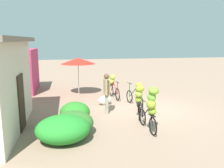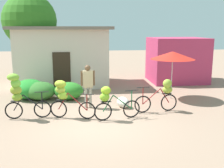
% 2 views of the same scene
% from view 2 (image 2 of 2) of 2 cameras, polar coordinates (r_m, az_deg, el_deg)
% --- Properties ---
extents(ground_plane, '(60.00, 60.00, 0.00)m').
position_cam_2_polar(ground_plane, '(9.34, -3.46, -8.36)').
color(ground_plane, '#957762').
extents(building_low, '(5.46, 3.67, 3.30)m').
position_cam_2_polar(building_low, '(15.69, -10.28, 5.99)').
color(building_low, beige).
rests_on(building_low, ground).
extents(shop_pink, '(3.20, 2.80, 2.64)m').
position_cam_2_polar(shop_pink, '(16.80, 13.60, 5.03)').
color(shop_pink, '#B6325A').
rests_on(shop_pink, ground).
extents(tree_behind_building, '(3.31, 3.31, 5.31)m').
position_cam_2_polar(tree_behind_building, '(17.65, -17.11, 12.68)').
color(tree_behind_building, brown).
rests_on(tree_behind_building, ground).
extents(hedge_bush_front_left, '(1.43, 1.72, 0.87)m').
position_cam_2_polar(hedge_bush_front_left, '(13.07, -17.21, -0.99)').
color(hedge_bush_front_left, '#24842A').
rests_on(hedge_bush_front_left, ground).
extents(hedge_bush_front_right, '(1.35, 1.40, 0.81)m').
position_cam_2_polar(hedge_bush_front_right, '(12.66, -14.94, -1.40)').
color(hedge_bush_front_right, '#326B29').
rests_on(hedge_bush_front_right, ground).
extents(hedge_bush_mid, '(1.32, 1.18, 0.79)m').
position_cam_2_polar(hedge_bush_mid, '(12.43, -9.17, -1.44)').
color(hedge_bush_mid, '#2C7E25').
rests_on(hedge_bush_mid, ground).
extents(market_umbrella, '(2.01, 2.01, 2.19)m').
position_cam_2_polar(market_umbrella, '(12.44, 12.79, 5.96)').
color(market_umbrella, beige).
rests_on(market_umbrella, ground).
extents(bicycle_leftmost, '(1.64, 0.47, 1.66)m').
position_cam_2_polar(bicycle_leftmost, '(10.08, -19.26, -1.62)').
color(bicycle_leftmost, black).
rests_on(bicycle_leftmost, ground).
extents(bicycle_near_pile, '(1.66, 0.61, 1.40)m').
position_cam_2_polar(bicycle_near_pile, '(9.79, -10.01, -2.41)').
color(bicycle_near_pile, black).
rests_on(bicycle_near_pile, ground).
extents(bicycle_center_loaded, '(1.71, 0.48, 1.23)m').
position_cam_2_polar(bicycle_center_loaded, '(9.47, -0.27, -3.59)').
color(bicycle_center_loaded, black).
rests_on(bicycle_center_loaded, ground).
extents(bicycle_by_shop, '(1.75, 0.42, 1.29)m').
position_cam_2_polar(bicycle_by_shop, '(10.60, 10.73, -1.93)').
color(bicycle_by_shop, black).
rests_on(bicycle_by_shop, ground).
extents(produce_sack, '(0.66, 0.81, 0.44)m').
position_cam_2_polar(produce_sack, '(11.07, 2.36, -3.89)').
color(produce_sack, silver).
rests_on(produce_sack, ground).
extents(person_vendor, '(0.58, 0.24, 1.77)m').
position_cam_2_polar(person_vendor, '(10.89, -5.16, 0.52)').
color(person_vendor, gray).
rests_on(person_vendor, ground).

